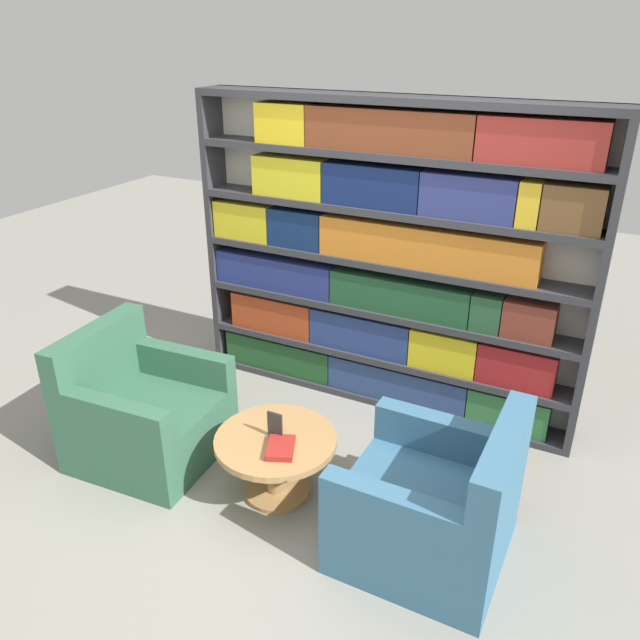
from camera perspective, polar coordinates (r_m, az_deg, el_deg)
name	(u,v)px	position (r m, az deg, el deg)	size (l,w,h in m)	color
ground_plane	(288,512)	(3.91, -2.97, -17.14)	(14.00, 14.00, 0.00)	gray
bookshelf	(386,265)	(4.49, 6.04, 5.07)	(2.88, 0.30, 2.24)	silver
armchair_left	(144,415)	(4.35, -15.81, -8.33)	(0.91, 0.89, 0.88)	#336047
armchair_right	(433,509)	(3.53, 10.30, -16.62)	(0.87, 0.85, 0.88)	#386684
coffee_table	(276,454)	(3.86, -4.04, -12.09)	(0.74, 0.74, 0.41)	#AD7F4C
table_sign	(275,427)	(3.75, -4.13, -9.75)	(0.10, 0.06, 0.18)	black
stray_book	(280,448)	(3.68, -3.64, -11.59)	(0.23, 0.26, 0.03)	maroon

